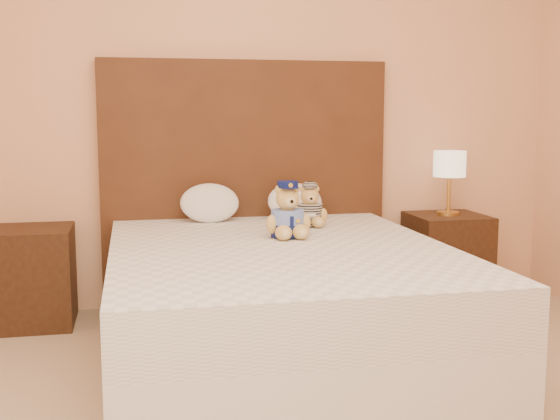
# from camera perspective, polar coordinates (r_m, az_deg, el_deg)

# --- Properties ---
(bed) EXTENTS (1.60, 2.00, 0.55)m
(bed) POSITION_cam_1_polar(r_m,az_deg,el_deg) (3.43, -0.01, -7.44)
(bed) COLOR white
(bed) RESTS_ON ground
(headboard) EXTENTS (1.75, 0.08, 1.50)m
(headboard) POSITION_cam_1_polar(r_m,az_deg,el_deg) (4.32, -2.80, 2.13)
(headboard) COLOR #4B2916
(headboard) RESTS_ON ground
(nightstand_left) EXTENTS (0.45, 0.45, 0.55)m
(nightstand_left) POSITION_cam_1_polar(r_m,az_deg,el_deg) (4.18, -19.52, -5.13)
(nightstand_left) COLOR #382211
(nightstand_left) RESTS_ON ground
(nightstand_right) EXTENTS (0.45, 0.45, 0.55)m
(nightstand_right) POSITION_cam_1_polar(r_m,az_deg,el_deg) (4.57, 13.38, -3.79)
(nightstand_right) COLOR #382211
(nightstand_right) RESTS_ON ground
(lamp) EXTENTS (0.20, 0.20, 0.40)m
(lamp) POSITION_cam_1_polar(r_m,az_deg,el_deg) (4.49, 13.62, 3.40)
(lamp) COLOR gold
(lamp) RESTS_ON nightstand_right
(teddy_police) EXTENTS (0.26, 0.25, 0.29)m
(teddy_police) POSITION_cam_1_polar(r_m,az_deg,el_deg) (3.58, 0.63, 0.02)
(teddy_police) COLOR tan
(teddy_police) RESTS_ON bed
(teddy_prisoner) EXTENTS (0.23, 0.22, 0.23)m
(teddy_prisoner) POSITION_cam_1_polar(r_m,az_deg,el_deg) (3.94, 2.43, 0.36)
(teddy_prisoner) COLOR tan
(teddy_prisoner) RESTS_ON bed
(pillow_left) EXTENTS (0.35, 0.22, 0.24)m
(pillow_left) POSITION_cam_1_polar(r_m,az_deg,el_deg) (4.12, -5.74, 0.73)
(pillow_left) COLOR white
(pillow_left) RESTS_ON bed
(pillow_right) EXTENTS (0.33, 0.22, 0.23)m
(pillow_right) POSITION_cam_1_polar(r_m,az_deg,el_deg) (4.21, 1.22, 0.85)
(pillow_right) COLOR white
(pillow_right) RESTS_ON bed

